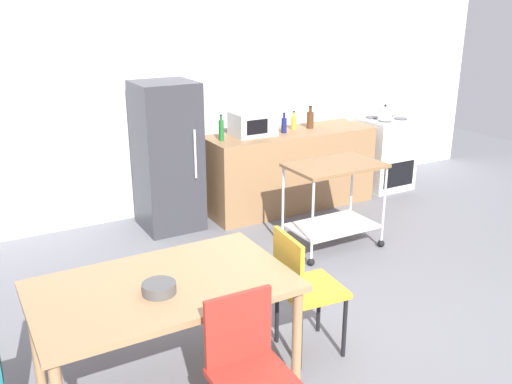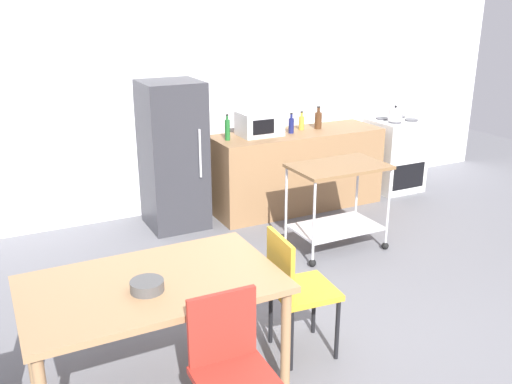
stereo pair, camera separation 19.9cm
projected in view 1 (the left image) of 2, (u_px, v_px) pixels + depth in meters
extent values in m
plane|color=slate|center=(377.00, 334.00, 4.07)|extent=(12.00, 12.00, 0.00)
cube|color=white|center=(195.00, 82.00, 6.24)|extent=(8.40, 0.12, 2.90)
cube|color=olive|center=(290.00, 169.00, 6.48)|extent=(2.00, 0.64, 0.90)
cube|color=#A37A51|center=(163.00, 287.00, 3.25)|extent=(1.50, 0.90, 0.04)
cylinder|color=#A37A51|center=(297.00, 342.00, 3.37)|extent=(0.06, 0.06, 0.71)
cylinder|color=#A37A51|center=(35.00, 341.00, 3.37)|extent=(0.06, 0.06, 0.71)
cylinder|color=#A37A51|center=(237.00, 287.00, 4.01)|extent=(0.06, 0.06, 0.71)
cube|color=gold|center=(311.00, 289.00, 3.75)|extent=(0.43, 0.43, 0.04)
cube|color=gold|center=(288.00, 264.00, 3.61)|extent=(0.06, 0.38, 0.40)
cylinder|color=black|center=(344.00, 327.00, 3.75)|extent=(0.03, 0.03, 0.45)
cylinder|color=black|center=(319.00, 304.00, 4.05)|extent=(0.03, 0.03, 0.45)
cylinder|color=black|center=(300.00, 339.00, 3.62)|extent=(0.03, 0.03, 0.45)
cylinder|color=black|center=(277.00, 314.00, 3.91)|extent=(0.03, 0.03, 0.45)
cube|color=#B72D23|center=(254.00, 382.00, 2.84)|extent=(0.41, 0.41, 0.04)
cube|color=#B72D23|center=(238.00, 327.00, 2.92)|extent=(0.38, 0.04, 0.40)
cube|color=white|center=(384.00, 153.00, 7.17)|extent=(0.60, 0.60, 0.90)
cube|color=black|center=(399.00, 174.00, 6.99)|extent=(0.48, 0.01, 0.32)
cylinder|color=#47474C|center=(385.00, 121.00, 6.87)|extent=(0.16, 0.16, 0.02)
cylinder|color=#47474C|center=(401.00, 119.00, 6.99)|extent=(0.16, 0.16, 0.02)
cylinder|color=#47474C|center=(372.00, 117.00, 7.06)|extent=(0.16, 0.16, 0.02)
cylinder|color=#47474C|center=(388.00, 115.00, 7.18)|extent=(0.16, 0.16, 0.02)
cube|color=#333338|center=(167.00, 157.00, 5.79)|extent=(0.60, 0.60, 1.55)
cylinder|color=silver|center=(195.00, 154.00, 5.59)|extent=(0.02, 0.02, 0.50)
cube|color=brown|center=(335.00, 166.00, 5.26)|extent=(0.90, 0.56, 0.03)
cube|color=silver|center=(332.00, 226.00, 5.46)|extent=(0.83, 0.52, 0.02)
cylinder|color=silver|center=(313.00, 220.00, 4.99)|extent=(0.02, 0.02, 0.76)
sphere|color=black|center=(311.00, 262.00, 5.12)|extent=(0.07, 0.07, 0.07)
cylinder|color=silver|center=(384.00, 204.00, 5.38)|extent=(0.02, 0.02, 0.76)
sphere|color=black|center=(381.00, 243.00, 5.51)|extent=(0.07, 0.07, 0.07)
cylinder|color=silver|center=(283.00, 203.00, 5.40)|extent=(0.02, 0.02, 0.76)
sphere|color=black|center=(282.00, 242.00, 5.54)|extent=(0.07, 0.07, 0.07)
cylinder|color=silver|center=(351.00, 190.00, 5.79)|extent=(0.02, 0.02, 0.76)
sphere|color=black|center=(349.00, 227.00, 5.92)|extent=(0.07, 0.07, 0.07)
cylinder|color=#1E6628|center=(221.00, 130.00, 5.90)|extent=(0.06, 0.06, 0.22)
cylinder|color=#1E6628|center=(221.00, 118.00, 5.86)|extent=(0.03, 0.03, 0.05)
cylinder|color=black|center=(221.00, 115.00, 5.85)|extent=(0.03, 0.03, 0.01)
cube|color=silver|center=(253.00, 124.00, 6.13)|extent=(0.46, 0.34, 0.26)
cube|color=black|center=(257.00, 127.00, 5.97)|extent=(0.25, 0.01, 0.16)
cylinder|color=navy|center=(284.00, 125.00, 6.25)|extent=(0.06, 0.06, 0.17)
cylinder|color=navy|center=(284.00, 116.00, 6.22)|extent=(0.03, 0.03, 0.05)
cylinder|color=black|center=(284.00, 113.00, 6.21)|extent=(0.03, 0.03, 0.01)
cylinder|color=gold|center=(294.00, 123.00, 6.43)|extent=(0.06, 0.06, 0.15)
cylinder|color=gold|center=(294.00, 114.00, 6.39)|extent=(0.03, 0.03, 0.05)
cylinder|color=black|center=(294.00, 112.00, 6.38)|extent=(0.03, 0.03, 0.01)
cylinder|color=#4C2D19|center=(310.00, 120.00, 6.49)|extent=(0.08, 0.08, 0.19)
cylinder|color=#4C2D19|center=(310.00, 109.00, 6.45)|extent=(0.04, 0.04, 0.06)
cylinder|color=black|center=(311.00, 106.00, 6.43)|extent=(0.04, 0.04, 0.01)
cylinder|color=#4C4C4C|center=(159.00, 288.00, 3.13)|extent=(0.19, 0.19, 0.06)
cylinder|color=silver|center=(385.00, 113.00, 6.86)|extent=(0.17, 0.17, 0.16)
sphere|color=black|center=(385.00, 105.00, 6.83)|extent=(0.03, 0.03, 0.03)
cylinder|color=silver|center=(392.00, 110.00, 6.90)|extent=(0.08, 0.02, 0.07)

